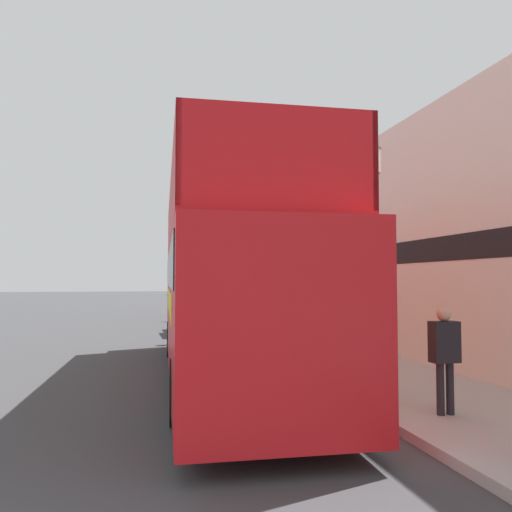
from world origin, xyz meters
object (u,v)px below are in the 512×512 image
parked_car_ahead_of_bus (202,317)px  pedestrian_third (444,350)px  lamp_post_third (217,258)px  tour_bus (226,293)px  lamp_post_nearest (372,214)px  lamp_post_second (251,235)px

parked_car_ahead_of_bus → pedestrian_third: (2.06, -13.04, 0.42)m
pedestrian_third → lamp_post_third: lamp_post_third is taller
tour_bus → lamp_post_third: bearing=84.8°
parked_car_ahead_of_bus → tour_bus: bearing=-95.4°
lamp_post_nearest → lamp_post_third: (-0.22, 18.10, -0.04)m
tour_bus → pedestrian_third: tour_bus is taller
tour_bus → lamp_post_third: (2.08, 15.74, 1.43)m
pedestrian_third → lamp_post_nearest: bearing=99.2°
lamp_post_third → tour_bus: bearing=-97.5°
lamp_post_nearest → lamp_post_second: size_ratio=0.88×
tour_bus → lamp_post_second: size_ratio=2.12×
lamp_post_second → lamp_post_nearest: bearing=-88.1°
parked_car_ahead_of_bus → lamp_post_third: bearing=75.2°
tour_bus → lamp_post_second: bearing=75.6°
lamp_post_third → lamp_post_second: bearing=-90.5°
pedestrian_third → lamp_post_nearest: lamp_post_nearest is taller
lamp_post_nearest → lamp_post_second: lamp_post_second is taller
pedestrian_third → lamp_post_third: bearing=91.5°
lamp_post_third → lamp_post_nearest: bearing=-89.3°
tour_bus → parked_car_ahead_of_bus: size_ratio=2.42×
lamp_post_nearest → lamp_post_third: size_ratio=1.01×
pedestrian_third → lamp_post_second: (-0.58, 10.79, 2.62)m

